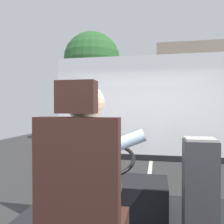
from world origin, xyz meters
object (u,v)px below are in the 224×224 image
at_px(fare_box, 200,195).
at_px(bus_driver, 88,168).
at_px(parked_car_green, 219,124).
at_px(driver_seat, 83,211).
at_px(steering_console, 118,195).

bearing_deg(fare_box, bus_driver, -141.93).
distance_m(bus_driver, parked_car_green, 17.04).
xyz_separation_m(driver_seat, fare_box, (0.79, 0.73, -0.11)).
distance_m(driver_seat, fare_box, 1.08).
bearing_deg(fare_box, steering_console, 146.06).
height_order(steering_console, parked_car_green, steering_console).
distance_m(steering_console, fare_box, 0.98).
height_order(steering_console, fare_box, fare_box).
distance_m(bus_driver, fare_box, 1.06).
relative_size(driver_seat, steering_console, 1.24).
xyz_separation_m(bus_driver, steering_console, (0.00, 1.15, -0.61)).
bearing_deg(driver_seat, bus_driver, 90.00).
bearing_deg(driver_seat, steering_console, 90.00).
distance_m(driver_seat, parked_car_green, 17.13).
xyz_separation_m(driver_seat, parked_car_green, (4.74, 16.45, -0.58)).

